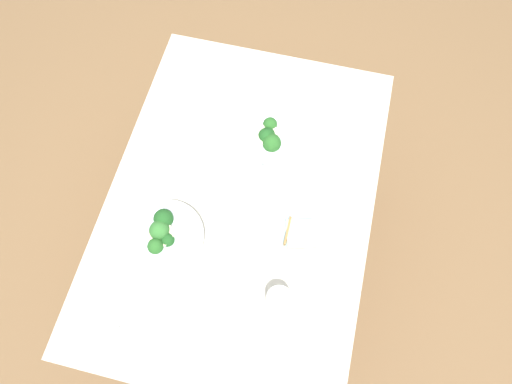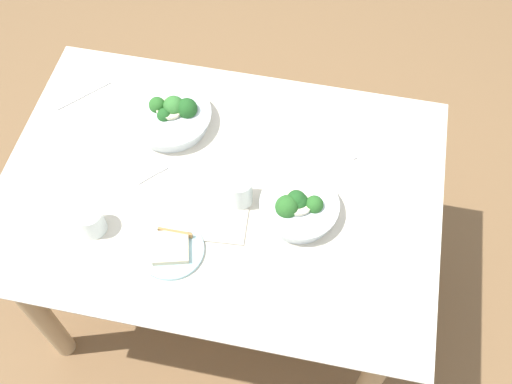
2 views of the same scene
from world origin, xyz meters
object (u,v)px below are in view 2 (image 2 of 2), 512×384
Objects in this scene: water_glass_center at (91,221)px; water_glass_side at (240,191)px; fork_by_far_bowl at (345,149)px; table_knife_right at (84,95)px; bread_side_plate at (171,249)px; table_knife_left at (270,290)px; fork_by_near_bowl at (154,174)px; napkin_folded_upper at (211,220)px; broccoli_bowl_far at (298,207)px; broccoli_bowl_near at (171,116)px.

water_glass_side is at bearing -155.97° from water_glass_center.
fork_by_far_bowl is 0.43× the size of table_knife_right.
bread_side_plate is 0.86× the size of table_knife_left.
fork_by_near_bowl and table_knife_right have the same top height.
bread_side_plate is 0.14m from napkin_folded_upper.
fork_by_near_bowl is (0.44, -0.05, -0.03)m from broccoli_bowl_far.
fork_by_near_bowl is at bearing 140.23° from table_knife_left.
table_knife_left is (-0.53, 0.09, -0.04)m from water_glass_center.
water_glass_center reaches higher than napkin_folded_upper.
table_knife_left is at bearing -63.56° from fork_by_far_bowl.
water_glass_side is 1.21× the size of fork_by_near_bowl.
broccoli_bowl_near and water_glass_side have the same top height.
table_knife_left is (-0.29, 0.06, -0.01)m from bread_side_plate.
broccoli_bowl_far is 0.88× the size of broccoli_bowl_near.
table_knife_right is at bearing -26.23° from water_glass_side.
fork_by_near_bowl is at bearing -118.90° from water_glass_center.
water_glass_side is at bearing 114.17° from table_knife_left.
broccoli_bowl_near is at bearing -57.26° from napkin_folded_upper.
water_glass_side is 0.47× the size of table_knife_left.
napkin_folded_upper is at bearing -164.19° from water_glass_center.
bread_side_plate is 0.65m from table_knife_right.
broccoli_bowl_far is at bearing -163.73° from water_glass_center.
bread_side_plate reaches higher than table_knife_right.
napkin_folded_upper is (0.34, 0.33, 0.00)m from fork_by_far_bowl.
water_glass_center reaches higher than fork_by_near_bowl.
table_knife_right is at bearing 138.97° from table_knife_left.
water_glass_center is 0.50m from table_knife_right.
fork_by_far_bowl is 0.86m from table_knife_right.
water_glass_center reaches higher than table_knife_left.
broccoli_bowl_far is at bearing -70.67° from fork_by_far_bowl.
broccoli_bowl_far is 2.63× the size of fork_by_far_bowl.
napkin_folded_upper is (-0.09, -0.12, -0.01)m from bread_side_plate.
table_knife_right is at bearing -9.21° from broccoli_bowl_near.
bread_side_plate is at bearing 105.37° from broccoli_bowl_near.
broccoli_bowl_far is 2.72× the size of fork_by_near_bowl.
bread_side_plate reaches higher than table_knife_left.
broccoli_bowl_near is 1.27× the size of napkin_folded_upper.
fork_by_near_bowl is at bearing -86.86° from table_knife_right.
table_knife_right is 0.98× the size of napkin_folded_upper.
bread_side_plate is at bearing -92.31° from fork_by_far_bowl.
broccoli_bowl_near is at bearing -57.39° from table_knife_right.
fork_by_far_bowl is 0.47m from napkin_folded_upper.
table_knife_left is (0.14, 0.50, -0.00)m from fork_by_far_bowl.
bread_side_plate is at bearing 53.30° from napkin_folded_upper.
water_glass_center is 0.83× the size of water_glass_side.
napkin_folded_upper is at bearing -83.68° from table_knife_right.
water_glass_side reaches higher than table_knife_right.
broccoli_bowl_near is (0.44, -0.25, -0.00)m from broccoli_bowl_far.
napkin_folded_upper is (-0.52, 0.37, 0.00)m from table_knife_right.
water_glass_side is 0.49× the size of napkin_folded_upper.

